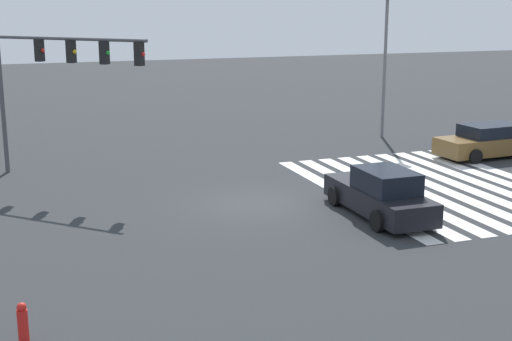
% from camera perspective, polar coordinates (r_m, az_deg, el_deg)
% --- Properties ---
extents(ground_plane, '(125.91, 125.91, 0.00)m').
position_cam_1_polar(ground_plane, '(24.76, 0.00, -2.70)').
color(ground_plane, '#2B2D30').
extents(crosswalk_markings, '(11.54, 8.20, 0.01)m').
position_cam_1_polar(crosswalk_markings, '(28.00, 14.07, -1.20)').
color(crosswalk_markings, silver).
rests_on(crosswalk_markings, ground_plane).
extents(traffic_signal_mast, '(5.11, 5.11, 5.74)m').
position_cam_1_polar(traffic_signal_mast, '(28.55, -15.81, 7.94)').
color(traffic_signal_mast, '#47474C').
rests_on(traffic_signal_mast, ground_plane).
extents(car_1, '(4.87, 1.96, 1.63)m').
position_cam_1_polar(car_1, '(23.55, 9.93, -1.91)').
color(car_1, black).
rests_on(car_1, ground_plane).
extents(car_2, '(2.30, 4.95, 1.48)m').
position_cam_1_polar(car_2, '(33.85, 18.16, 2.24)').
color(car_2, brown).
rests_on(car_2, ground_plane).
extents(street_light_pole_a, '(0.80, 0.36, 7.25)m').
position_cam_1_polar(street_light_pole_a, '(37.03, 10.31, 9.36)').
color(street_light_pole_a, slate).
rests_on(street_light_pole_a, ground_plane).
extents(fire_hydrant, '(0.22, 0.22, 0.86)m').
position_cam_1_polar(fire_hydrant, '(15.72, -18.16, -11.46)').
color(fire_hydrant, red).
rests_on(fire_hydrant, ground_plane).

